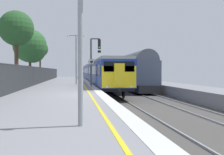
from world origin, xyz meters
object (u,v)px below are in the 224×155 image
object	(u,v)px
freight_train_adjacent_track	(113,71)
background_tree_centre	(15,29)
background_tree_left	(31,47)
platform_lamp_mid	(76,55)
speed_limit_sign	(92,69)
signal_gantry	(94,56)
background_tree_right	(39,50)
platform_lamp_near	(80,15)
commuter_train_at_platform	(94,72)

from	to	relation	value
freight_train_adjacent_track	background_tree_centre	size ratio (longest dim) A/B	7.29
background_tree_left	platform_lamp_mid	bearing A→B (deg)	-57.14
freight_train_adjacent_track	speed_limit_sign	distance (m)	29.93
freight_train_adjacent_track	signal_gantry	distance (m)	27.34
background_tree_right	background_tree_centre	bearing A→B (deg)	-88.73
speed_limit_sign	platform_lamp_near	bearing A→B (deg)	-94.20
speed_limit_sign	background_tree_centre	size ratio (longest dim) A/B	0.34
commuter_train_at_platform	background_tree_centre	size ratio (longest dim) A/B	7.87
signal_gantry	platform_lamp_mid	size ratio (longest dim) A/B	0.88
commuter_train_at_platform	background_tree_centre	world-z (taller)	background_tree_centre
background_tree_centre	background_tree_right	xyz separation A→B (m)	(-0.55, 24.92, -0.29)
signal_gantry	background_tree_centre	xyz separation A→B (m)	(-8.09, 1.79, 2.81)
platform_lamp_mid	background_tree_centre	distance (m)	6.91
speed_limit_sign	signal_gantry	bearing A→B (deg)	81.76
background_tree_left	background_tree_right	size ratio (longest dim) A/B	1.03
commuter_train_at_platform	speed_limit_sign	bearing A→B (deg)	-94.13
platform_lamp_mid	background_tree_right	size ratio (longest dim) A/B	0.77
commuter_train_at_platform	speed_limit_sign	distance (m)	25.65
freight_train_adjacent_track	commuter_train_at_platform	bearing A→B (deg)	-136.69
background_tree_centre	platform_lamp_near	bearing A→B (deg)	-74.88
commuter_train_at_platform	platform_lamp_mid	world-z (taller)	platform_lamp_mid
freight_train_adjacent_track	background_tree_left	world-z (taller)	background_tree_left
speed_limit_sign	platform_lamp_mid	xyz separation A→B (m)	(-1.39, 5.51, 1.58)
commuter_train_at_platform	signal_gantry	world-z (taller)	signal_gantry
platform_lamp_mid	background_tree_right	distance (m)	24.88
platform_lamp_mid	speed_limit_sign	bearing A→B (deg)	-75.82
platform_lamp_near	speed_limit_sign	bearing A→B (deg)	85.80
freight_train_adjacent_track	signal_gantry	size ratio (longest dim) A/B	11.76
commuter_train_at_platform	background_tree_right	size ratio (longest dim) A/B	8.51
commuter_train_at_platform	platform_lamp_near	distance (m)	44.70
commuter_train_at_platform	background_tree_centre	xyz separation A→B (m)	(-9.55, -21.18, 4.57)
commuter_train_at_platform	background_tree_left	distance (m)	14.48
background_tree_centre	commuter_train_at_platform	bearing A→B (deg)	65.71
platform_lamp_near	background_tree_left	distance (m)	34.98
commuter_train_at_platform	background_tree_right	xyz separation A→B (m)	(-10.11, 3.74, 4.28)
speed_limit_sign	background_tree_right	distance (m)	30.71
background_tree_left	background_tree_centre	world-z (taller)	background_tree_centre
commuter_train_at_platform	signal_gantry	xyz separation A→B (m)	(-1.47, -22.97, 1.76)
signal_gantry	background_tree_centre	bearing A→B (deg)	167.49
speed_limit_sign	background_tree_centre	bearing A→B (deg)	150.24
platform_lamp_mid	background_tree_left	distance (m)	11.85
commuter_train_at_platform	platform_lamp_near	xyz separation A→B (m)	(-3.24, -44.55, 1.69)
platform_lamp_near	freight_train_adjacent_track	bearing A→B (deg)	81.47
speed_limit_sign	background_tree_left	bearing A→B (deg)	116.79
commuter_train_at_platform	freight_train_adjacent_track	xyz separation A→B (m)	(4.00, 3.77, 0.29)
background_tree_left	background_tree_right	distance (m)	13.97
commuter_train_at_platform	signal_gantry	size ratio (longest dim) A/B	12.71
background_tree_centre	background_tree_right	size ratio (longest dim) A/B	1.08
freight_train_adjacent_track	background_tree_left	bearing A→B (deg)	-134.24
freight_train_adjacent_track	signal_gantry	xyz separation A→B (m)	(-5.47, -26.74, 1.47)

